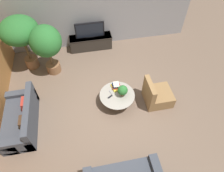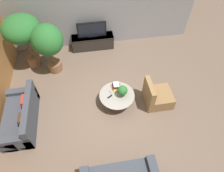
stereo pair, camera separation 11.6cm
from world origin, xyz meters
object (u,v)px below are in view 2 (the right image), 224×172
(potted_palm_tall, at_px, (22,31))
(potted_palm_corner, at_px, (48,42))
(media_console, at_px, (93,42))
(television, at_px, (92,30))
(armchair_wicker, at_px, (157,96))
(coffee_table, at_px, (117,97))
(couch_by_wall, at_px, (22,117))
(potted_plant_tabletop, at_px, (122,91))

(potted_palm_tall, bearing_deg, potted_palm_corner, -28.00)
(media_console, distance_m, television, 0.55)
(media_console, relative_size, potted_palm_tall, 0.83)
(media_console, distance_m, armchair_wicker, 3.41)
(television, distance_m, potted_palm_tall, 2.38)
(armchair_wicker, distance_m, potted_palm_corner, 3.80)
(coffee_table, bearing_deg, media_console, 99.05)
(television, distance_m, armchair_wicker, 3.45)
(media_console, bearing_deg, couch_by_wall, -127.19)
(potted_plant_tabletop, bearing_deg, potted_palm_corner, 138.45)
(media_console, height_order, armchair_wicker, armchair_wicker)
(media_console, xyz_separation_m, potted_palm_corner, (-1.46, -1.02, 0.94))
(coffee_table, height_order, potted_plant_tabletop, potted_plant_tabletop)
(television, bearing_deg, couch_by_wall, -127.20)
(television, relative_size, potted_plant_tabletop, 2.98)
(coffee_table, xyz_separation_m, potted_palm_corner, (-1.91, 1.80, 0.94))
(couch_by_wall, height_order, potted_palm_corner, potted_palm_corner)
(armchair_wicker, bearing_deg, potted_palm_tall, 58.62)
(armchair_wicker, relative_size, potted_plant_tabletop, 2.37)
(couch_by_wall, bearing_deg, potted_plant_tabletop, 94.21)
(coffee_table, bearing_deg, armchair_wicker, -7.54)
(potted_palm_tall, distance_m, potted_palm_corner, 0.88)
(media_console, xyz_separation_m, coffee_table, (0.45, -2.82, 0.00))
(potted_palm_corner, bearing_deg, potted_palm_tall, 152.00)
(armchair_wicker, bearing_deg, television, 29.05)
(armchair_wicker, xyz_separation_m, potted_palm_corner, (-3.11, 1.96, 0.95))
(television, relative_size, potted_palm_tall, 0.56)
(television, bearing_deg, potted_palm_tall, -164.39)
(coffee_table, distance_m, potted_palm_tall, 3.64)
(couch_by_wall, bearing_deg, coffee_table, 94.99)
(television, relative_size, potted_palm_corner, 0.60)
(armchair_wicker, height_order, potted_palm_corner, potted_palm_corner)
(television, height_order, armchair_wicker, television)
(potted_palm_tall, bearing_deg, media_console, 15.65)
(media_console, height_order, potted_palm_corner, potted_palm_corner)
(potted_plant_tabletop, bearing_deg, coffee_table, 170.02)
(potted_plant_tabletop, bearing_deg, armchair_wicker, -7.18)
(armchair_wicker, bearing_deg, couch_by_wall, 91.19)
(television, bearing_deg, armchair_wicker, -60.95)
(potted_palm_tall, bearing_deg, couch_by_wall, -92.57)
(media_console, height_order, potted_palm_tall, potted_palm_tall)
(potted_plant_tabletop, bearing_deg, media_console, 101.93)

